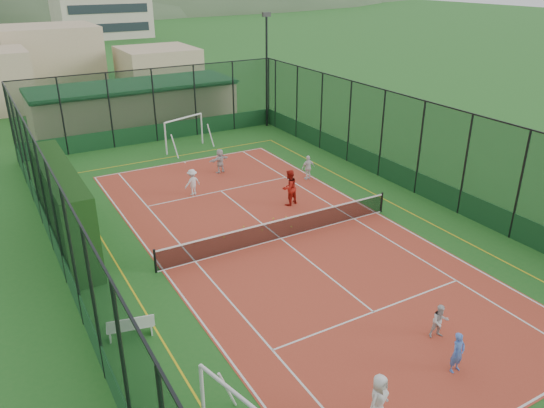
{
  "coord_description": "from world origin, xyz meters",
  "views": [
    {
      "loc": [
        -10.81,
        -18.06,
        11.08
      ],
      "look_at": [
        0.22,
        1.19,
        1.2
      ],
      "focal_mm": 35.0,
      "sensor_mm": 36.0,
      "label": 1
    }
  ],
  "objects_px": {
    "clubhouse": "(134,104)",
    "child_far_left": "(192,182)",
    "child_near_right": "(440,321)",
    "white_bench": "(130,326)",
    "futsal_goal_far": "(184,134)",
    "coach": "(289,188)",
    "child_near_left": "(378,399)",
    "floodlight_ne": "(267,71)",
    "child_far_back": "(220,161)",
    "child_far_right": "(308,167)",
    "child_near_mid": "(458,353)"
  },
  "relations": [
    {
      "from": "child_near_left",
      "to": "coach",
      "type": "xyz_separation_m",
      "value": [
        5.4,
        13.29,
        0.18
      ]
    },
    {
      "from": "child_near_mid",
      "to": "child_near_right",
      "type": "bearing_deg",
      "value": 59.64
    },
    {
      "from": "child_near_right",
      "to": "child_far_back",
      "type": "xyz_separation_m",
      "value": [
        0.25,
        17.56,
        0.12
      ]
    },
    {
      "from": "clubhouse",
      "to": "child_far_left",
      "type": "bearing_deg",
      "value": -95.6
    },
    {
      "from": "floodlight_ne",
      "to": "child_far_left",
      "type": "height_order",
      "value": "floodlight_ne"
    },
    {
      "from": "clubhouse",
      "to": "child_near_mid",
      "type": "height_order",
      "value": "clubhouse"
    },
    {
      "from": "clubhouse",
      "to": "child_near_right",
      "type": "xyz_separation_m",
      "value": [
        0.95,
        -30.51,
        -0.96
      ]
    },
    {
      "from": "child_near_left",
      "to": "child_far_left",
      "type": "relative_size",
      "value": 1.05
    },
    {
      "from": "child_near_mid",
      "to": "child_far_right",
      "type": "distance_m",
      "value": 16.21
    },
    {
      "from": "child_far_back",
      "to": "coach",
      "type": "distance_m",
      "value": 6.13
    },
    {
      "from": "clubhouse",
      "to": "coach",
      "type": "bearing_deg",
      "value": -83.15
    },
    {
      "from": "futsal_goal_far",
      "to": "child_near_left",
      "type": "distance_m",
      "value": 24.95
    },
    {
      "from": "child_far_right",
      "to": "child_far_back",
      "type": "bearing_deg",
      "value": -41.15
    },
    {
      "from": "child_near_left",
      "to": "child_far_back",
      "type": "bearing_deg",
      "value": 56.67
    },
    {
      "from": "child_near_mid",
      "to": "child_far_right",
      "type": "xyz_separation_m",
      "value": [
        4.89,
        15.46,
        0.04
      ]
    },
    {
      "from": "futsal_goal_far",
      "to": "coach",
      "type": "relative_size",
      "value": 1.76
    },
    {
      "from": "futsal_goal_far",
      "to": "coach",
      "type": "xyz_separation_m",
      "value": [
        1.24,
        -11.31,
        -0.11
      ]
    },
    {
      "from": "clubhouse",
      "to": "child_far_right",
      "type": "distance_m",
      "value": 17.25
    },
    {
      "from": "futsal_goal_far",
      "to": "child_near_mid",
      "type": "bearing_deg",
      "value": -112.37
    },
    {
      "from": "clubhouse",
      "to": "futsal_goal_far",
      "type": "height_order",
      "value": "clubhouse"
    },
    {
      "from": "white_bench",
      "to": "child_near_left",
      "type": "distance_m",
      "value": 8.23
    },
    {
      "from": "white_bench",
      "to": "child_near_right",
      "type": "height_order",
      "value": "child_near_right"
    },
    {
      "from": "futsal_goal_far",
      "to": "child_far_back",
      "type": "distance_m",
      "value": 5.3
    },
    {
      "from": "child_far_left",
      "to": "child_far_right",
      "type": "relative_size",
      "value": 1.01
    },
    {
      "from": "child_near_left",
      "to": "child_near_mid",
      "type": "relative_size",
      "value": 1.13
    },
    {
      "from": "child_far_left",
      "to": "child_far_back",
      "type": "height_order",
      "value": "child_far_back"
    },
    {
      "from": "floodlight_ne",
      "to": "child_near_left",
      "type": "height_order",
      "value": "floodlight_ne"
    },
    {
      "from": "child_far_right",
      "to": "white_bench",
      "type": "bearing_deg",
      "value": 36.04
    },
    {
      "from": "coach",
      "to": "clubhouse",
      "type": "bearing_deg",
      "value": -98.94
    },
    {
      "from": "child_far_right",
      "to": "coach",
      "type": "bearing_deg",
      "value": 42.78
    },
    {
      "from": "child_near_mid",
      "to": "child_near_left",
      "type": "bearing_deg",
      "value": -176.67
    },
    {
      "from": "white_bench",
      "to": "child_far_right",
      "type": "height_order",
      "value": "child_far_right"
    },
    {
      "from": "white_bench",
      "to": "futsal_goal_far",
      "type": "xyz_separation_m",
      "value": [
        8.84,
        17.83,
        0.63
      ]
    },
    {
      "from": "floodlight_ne",
      "to": "child_near_left",
      "type": "bearing_deg",
      "value": -113.58
    },
    {
      "from": "clubhouse",
      "to": "white_bench",
      "type": "height_order",
      "value": "clubhouse"
    },
    {
      "from": "clubhouse",
      "to": "child_near_left",
      "type": "distance_m",
      "value": 32.42
    },
    {
      "from": "futsal_goal_far",
      "to": "clubhouse",
      "type": "bearing_deg",
      "value": 77.36
    },
    {
      "from": "floodlight_ne",
      "to": "child_far_right",
      "type": "height_order",
      "value": "floodlight_ne"
    },
    {
      "from": "white_bench",
      "to": "child_far_right",
      "type": "bearing_deg",
      "value": 47.67
    },
    {
      "from": "floodlight_ne",
      "to": "child_near_right",
      "type": "xyz_separation_m",
      "value": [
        -7.65,
        -25.11,
        -3.51
      ]
    },
    {
      "from": "white_bench",
      "to": "coach",
      "type": "relative_size",
      "value": 0.81
    },
    {
      "from": "white_bench",
      "to": "child_far_back",
      "type": "bearing_deg",
      "value": 67.01
    },
    {
      "from": "child_near_left",
      "to": "child_near_mid",
      "type": "height_order",
      "value": "child_near_left"
    },
    {
      "from": "white_bench",
      "to": "child_far_right",
      "type": "relative_size",
      "value": 1.06
    },
    {
      "from": "clubhouse",
      "to": "child_near_right",
      "type": "relative_size",
      "value": 12.6
    },
    {
      "from": "child_near_left",
      "to": "child_near_right",
      "type": "bearing_deg",
      "value": 2.59
    },
    {
      "from": "floodlight_ne",
      "to": "child_far_back",
      "type": "bearing_deg",
      "value": -134.45
    },
    {
      "from": "futsal_goal_far",
      "to": "child_near_right",
      "type": "distance_m",
      "value": 22.85
    },
    {
      "from": "futsal_goal_far",
      "to": "child_far_left",
      "type": "xyz_separation_m",
      "value": [
        -2.54,
        -7.67,
        -0.33
      ]
    },
    {
      "from": "white_bench",
      "to": "child_near_right",
      "type": "bearing_deg",
      "value": -17.16
    }
  ]
}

